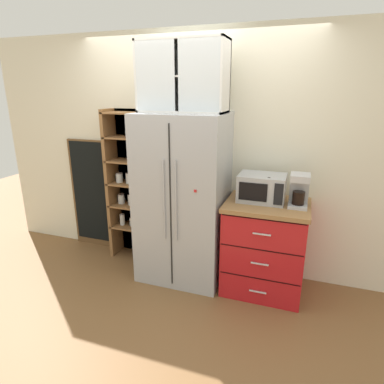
{
  "coord_description": "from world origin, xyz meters",
  "views": [
    {
      "loc": [
        1.14,
        -2.96,
        1.96
      ],
      "look_at": [
        0.1,
        0.03,
        0.96
      ],
      "focal_mm": 30.54,
      "sensor_mm": 36.0,
      "label": 1
    }
  ],
  "objects_px": {
    "microwave": "(262,188)",
    "mug_charcoal": "(269,196)",
    "bottle_amber": "(268,193)",
    "mug_navy": "(268,200)",
    "chalkboard_menu": "(93,194)",
    "coffee_maker": "(299,190)",
    "refrigerator": "(183,199)"
  },
  "relations": [
    {
      "from": "mug_navy",
      "to": "microwave",
      "type": "bearing_deg",
      "value": 126.58
    },
    {
      "from": "bottle_amber",
      "to": "chalkboard_menu",
      "type": "distance_m",
      "value": 2.24
    },
    {
      "from": "mug_charcoal",
      "to": "coffee_maker",
      "type": "bearing_deg",
      "value": -11.64
    },
    {
      "from": "mug_charcoal",
      "to": "bottle_amber",
      "type": "bearing_deg",
      "value": -90.93
    },
    {
      "from": "refrigerator",
      "to": "bottle_amber",
      "type": "distance_m",
      "value": 0.87
    },
    {
      "from": "microwave",
      "to": "bottle_amber",
      "type": "height_order",
      "value": "same"
    },
    {
      "from": "coffee_maker",
      "to": "bottle_amber",
      "type": "bearing_deg",
      "value": -169.55
    },
    {
      "from": "mug_charcoal",
      "to": "mug_navy",
      "type": "height_order",
      "value": "mug_navy"
    },
    {
      "from": "refrigerator",
      "to": "chalkboard_menu",
      "type": "xyz_separation_m",
      "value": [
        -1.33,
        0.3,
        -0.18
      ]
    },
    {
      "from": "coffee_maker",
      "to": "chalkboard_menu",
      "type": "distance_m",
      "value": 2.5
    },
    {
      "from": "bottle_amber",
      "to": "chalkboard_menu",
      "type": "relative_size",
      "value": 0.19
    },
    {
      "from": "refrigerator",
      "to": "coffee_maker",
      "type": "xyz_separation_m",
      "value": [
        1.13,
        0.02,
        0.21
      ]
    },
    {
      "from": "mug_navy",
      "to": "chalkboard_menu",
      "type": "height_order",
      "value": "chalkboard_menu"
    },
    {
      "from": "microwave",
      "to": "mug_charcoal",
      "type": "relative_size",
      "value": 3.79
    },
    {
      "from": "mug_navy",
      "to": "chalkboard_menu",
      "type": "bearing_deg",
      "value": 171.39
    },
    {
      "from": "coffee_maker",
      "to": "bottle_amber",
      "type": "relative_size",
      "value": 1.19
    },
    {
      "from": "bottle_amber",
      "to": "refrigerator",
      "type": "bearing_deg",
      "value": 178.21
    },
    {
      "from": "refrigerator",
      "to": "coffee_maker",
      "type": "distance_m",
      "value": 1.15
    },
    {
      "from": "microwave",
      "to": "refrigerator",
      "type": "bearing_deg",
      "value": -175.25
    },
    {
      "from": "refrigerator",
      "to": "mug_charcoal",
      "type": "xyz_separation_m",
      "value": [
        0.86,
        0.08,
        0.1
      ]
    },
    {
      "from": "mug_navy",
      "to": "bottle_amber",
      "type": "height_order",
      "value": "bottle_amber"
    },
    {
      "from": "refrigerator",
      "to": "coffee_maker",
      "type": "relative_size",
      "value": 5.63
    },
    {
      "from": "bottle_amber",
      "to": "chalkboard_menu",
      "type": "bearing_deg",
      "value": 171.47
    },
    {
      "from": "mug_navy",
      "to": "chalkboard_menu",
      "type": "relative_size",
      "value": 0.09
    },
    {
      "from": "refrigerator",
      "to": "bottle_amber",
      "type": "height_order",
      "value": "refrigerator"
    },
    {
      "from": "coffee_maker",
      "to": "mug_navy",
      "type": "xyz_separation_m",
      "value": [
        -0.27,
        -0.05,
        -0.11
      ]
    },
    {
      "from": "mug_navy",
      "to": "refrigerator",
      "type": "bearing_deg",
      "value": 178.0
    },
    {
      "from": "microwave",
      "to": "coffee_maker",
      "type": "xyz_separation_m",
      "value": [
        0.34,
        -0.04,
        0.03
      ]
    },
    {
      "from": "mug_charcoal",
      "to": "mug_navy",
      "type": "bearing_deg",
      "value": -90.07
    },
    {
      "from": "microwave",
      "to": "mug_charcoal",
      "type": "bearing_deg",
      "value": 10.94
    },
    {
      "from": "mug_navy",
      "to": "bottle_amber",
      "type": "bearing_deg",
      "value": 115.87
    },
    {
      "from": "refrigerator",
      "to": "mug_charcoal",
      "type": "height_order",
      "value": "refrigerator"
    }
  ]
}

